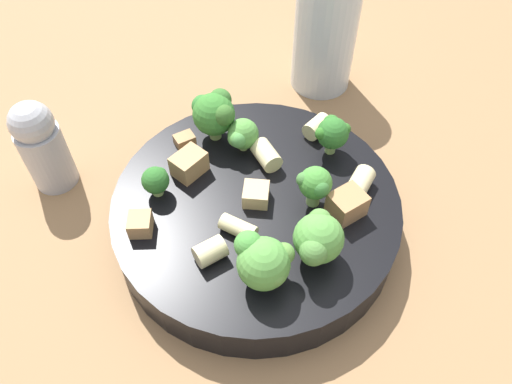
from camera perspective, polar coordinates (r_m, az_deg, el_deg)
ground_plane at (r=0.44m, az=-0.00°, el=-3.83°), size 2.00×2.00×0.00m
pasta_bowl at (r=0.42m, az=-0.00°, el=-2.16°), size 0.24×0.24×0.04m
broccoli_floret_0 at (r=0.43m, az=-1.63°, el=6.56°), size 0.03×0.03×0.03m
broccoli_floret_1 at (r=0.41m, az=-11.40°, el=1.34°), size 0.02×0.02×0.03m
broccoli_floret_2 at (r=0.43m, az=8.73°, el=6.74°), size 0.03×0.03×0.04m
broccoli_floret_3 at (r=0.44m, az=-4.81°, el=9.05°), size 0.04×0.04×0.05m
broccoli_floret_4 at (r=0.35m, az=0.84°, el=-7.94°), size 0.04×0.04×0.04m
broccoli_floret_5 at (r=0.36m, az=7.09°, el=-5.32°), size 0.04×0.04×0.04m
broccoli_floret_6 at (r=0.39m, az=6.75°, el=0.88°), size 0.03×0.03×0.04m
rigatoni_0 at (r=0.42m, az=11.75°, el=0.94°), size 0.02×0.03×0.02m
rigatoni_1 at (r=0.43m, az=1.19°, el=4.24°), size 0.03×0.03×0.02m
rigatoni_2 at (r=0.38m, az=-2.52°, el=-3.94°), size 0.03×0.02×0.01m
rigatoni_3 at (r=0.37m, az=-5.26°, el=-6.79°), size 0.03×0.03×0.02m
rigatoni_4 at (r=0.46m, az=6.99°, el=7.42°), size 0.02×0.03×0.02m
chicken_chunk_0 at (r=0.42m, az=-7.66°, el=3.20°), size 0.03×0.03×0.02m
chicken_chunk_1 at (r=0.40m, az=0.50°, el=-0.76°), size 0.03×0.03×0.01m
chicken_chunk_2 at (r=0.40m, az=10.36°, el=-1.41°), size 0.03×0.03×0.02m
chicken_chunk_3 at (r=0.45m, az=-8.16°, el=5.89°), size 0.02×0.02×0.01m
chicken_chunk_4 at (r=0.39m, az=-13.09°, el=-3.59°), size 0.02×0.02×0.01m
drinking_glass at (r=0.55m, az=7.80°, el=16.74°), size 0.06×0.06×0.12m
pepper_shaker at (r=0.47m, az=-23.27°, el=4.92°), size 0.04×0.04×0.09m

